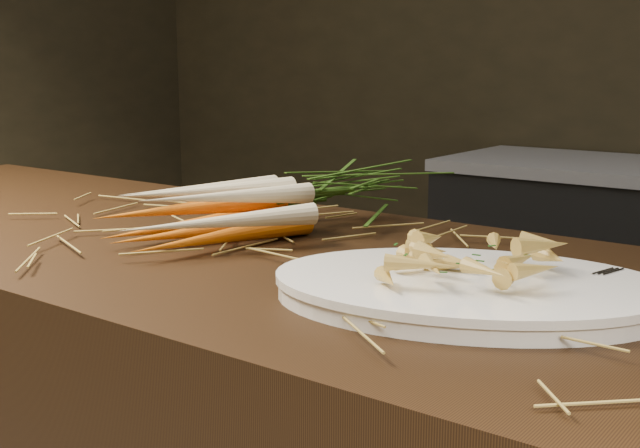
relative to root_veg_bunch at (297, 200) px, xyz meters
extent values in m
cone|color=#D25010|center=(-0.10, -0.14, -0.03)|extent=(0.11, 0.31, 0.04)
cone|color=#D25010|center=(-0.05, -0.15, -0.03)|extent=(0.13, 0.31, 0.04)
cone|color=#D25010|center=(0.00, -0.17, -0.03)|extent=(0.10, 0.31, 0.04)
cone|color=#D25010|center=(-0.07, -0.16, 0.00)|extent=(0.14, 0.31, 0.04)
cone|color=beige|center=(-0.08, -0.13, 0.03)|extent=(0.08, 0.29, 0.05)
cone|color=beige|center=(-0.04, -0.15, 0.03)|extent=(0.12, 0.28, 0.04)
cone|color=beige|center=(0.00, -0.16, 0.03)|extent=(0.11, 0.29, 0.05)
cone|color=beige|center=(0.02, -0.20, 0.00)|extent=(0.16, 0.27, 0.03)
ellipsoid|color=#3A621C|center=(0.03, 0.10, 0.00)|extent=(0.26, 0.31, 0.10)
cube|color=silver|center=(0.55, -0.15, -0.03)|extent=(0.06, 0.16, 0.00)
camera|label=1|loc=(0.79, -0.99, 0.21)|focal=45.00mm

